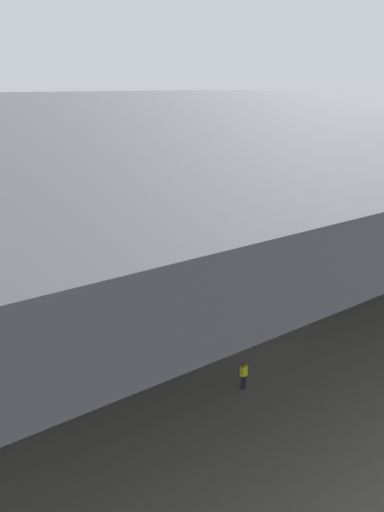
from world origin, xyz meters
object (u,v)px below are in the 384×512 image
(airplane_main, at_px, (177,230))
(boarding_stairs, at_px, (204,305))
(crew_worker_by_stairs, at_px, (179,290))
(crew_worker_near_nose, at_px, (244,374))

(airplane_main, bearing_deg, boarding_stairs, -118.00)
(boarding_stairs, distance_m, crew_worker_by_stairs, 3.18)
(airplane_main, xyz_separation_m, crew_worker_near_nose, (-10.33, -18.87, -2.64))
(crew_worker_near_nose, relative_size, crew_worker_by_stairs, 1.00)
(airplane_main, relative_size, boarding_stairs, 7.71)
(boarding_stairs, height_order, crew_worker_by_stairs, boarding_stairs)
(crew_worker_near_nose, height_order, crew_worker_by_stairs, crew_worker_near_nose)
(crew_worker_by_stairs, bearing_deg, crew_worker_near_nose, -113.54)
(crew_worker_near_nose, bearing_deg, airplane_main, 61.32)
(boarding_stairs, bearing_deg, crew_worker_by_stairs, 86.52)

